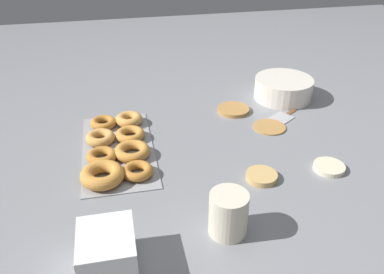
{
  "coord_description": "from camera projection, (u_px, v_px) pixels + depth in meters",
  "views": [
    {
      "loc": [
        0.93,
        -0.29,
        0.64
      ],
      "look_at": [
        -0.04,
        -0.09,
        0.04
      ],
      "focal_mm": 38.0,
      "sensor_mm": 36.0,
      "label": 1
    }
  ],
  "objects": [
    {
      "name": "pancake_0",
      "position": [
        269.0,
        126.0,
        1.28
      ],
      "size": [
        0.1,
        0.1,
        0.01
      ],
      "primitive_type": "cylinder",
      "color": "#B27F42",
      "rests_on": "ground_plane"
    },
    {
      "name": "pancake_3",
      "position": [
        233.0,
        110.0,
        1.38
      ],
      "size": [
        0.11,
        0.11,
        0.01
      ],
      "primitive_type": "cylinder",
      "color": "#B27F42",
      "rests_on": "ground_plane"
    },
    {
      "name": "donut_tray",
      "position": [
        117.0,
        148.0,
        1.15
      ],
      "size": [
        0.41,
        0.2,
        0.04
      ],
      "color": "#93969B",
      "rests_on": "ground_plane"
    },
    {
      "name": "pancake_2",
      "position": [
        329.0,
        167.0,
        1.09
      ],
      "size": [
        0.08,
        0.08,
        0.01
      ],
      "primitive_type": "cylinder",
      "color": "beige",
      "rests_on": "ground_plane"
    },
    {
      "name": "ground_plane",
      "position": [
        224.0,
        152.0,
        1.16
      ],
      "size": [
        3.0,
        3.0,
        0.0
      ],
      "primitive_type": "plane",
      "color": "gray"
    },
    {
      "name": "paper_cup",
      "position": [
        228.0,
        214.0,
        0.87
      ],
      "size": [
        0.08,
        0.08,
        0.1
      ],
      "color": "beige",
      "rests_on": "ground_plane"
    },
    {
      "name": "pancake_1",
      "position": [
        262.0,
        176.0,
        1.05
      ],
      "size": [
        0.08,
        0.08,
        0.02
      ],
      "primitive_type": "cylinder",
      "color": "tan",
      "rests_on": "ground_plane"
    },
    {
      "name": "batter_bowl",
      "position": [
        283.0,
        88.0,
        1.45
      ],
      "size": [
        0.21,
        0.21,
        0.07
      ],
      "color": "silver",
      "rests_on": "ground_plane"
    },
    {
      "name": "spatula",
      "position": [
        283.0,
        117.0,
        1.34
      ],
      "size": [
        0.17,
        0.22,
        0.01
      ],
      "rotation": [
        0.0,
        0.0,
        5.31
      ],
      "color": "brown",
      "rests_on": "ground_plane"
    },
    {
      "name": "container_stack",
      "position": [
        107.0,
        251.0,
        0.79
      ],
      "size": [
        0.13,
        0.11,
        0.08
      ],
      "color": "white",
      "rests_on": "ground_plane"
    }
  ]
}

